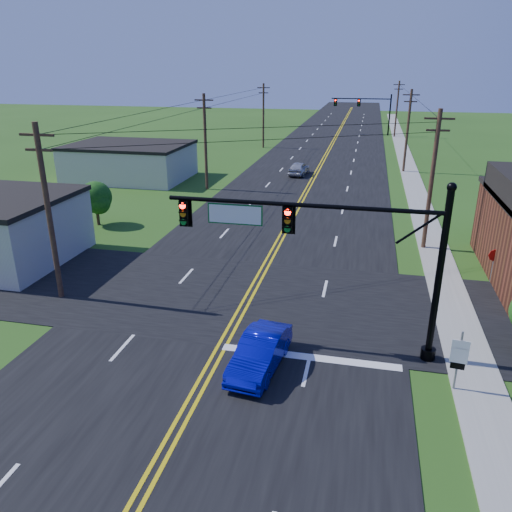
% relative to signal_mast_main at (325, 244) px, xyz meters
% --- Properties ---
extents(ground, '(260.00, 260.00, 0.00)m').
position_rel_signal_mast_main_xyz_m(ground, '(-4.34, -8.00, -4.75)').
color(ground, '#244814').
rests_on(ground, ground).
extents(road_main, '(16.00, 220.00, 0.04)m').
position_rel_signal_mast_main_xyz_m(road_main, '(-4.34, 42.00, -4.73)').
color(road_main, black).
rests_on(road_main, ground).
extents(road_cross, '(70.00, 10.00, 0.04)m').
position_rel_signal_mast_main_xyz_m(road_cross, '(-4.34, 4.00, -4.73)').
color(road_cross, black).
rests_on(road_cross, ground).
extents(sidewalk, '(2.00, 160.00, 0.08)m').
position_rel_signal_mast_main_xyz_m(sidewalk, '(6.16, 32.00, -4.71)').
color(sidewalk, gray).
rests_on(sidewalk, ground).
extents(signal_mast_main, '(11.30, 0.60, 7.48)m').
position_rel_signal_mast_main_xyz_m(signal_mast_main, '(0.00, 0.00, 0.00)').
color(signal_mast_main, black).
rests_on(signal_mast_main, ground).
extents(signal_mast_far, '(10.98, 0.60, 7.48)m').
position_rel_signal_mast_main_xyz_m(signal_mast_far, '(0.10, 72.00, -0.20)').
color(signal_mast_far, black).
rests_on(signal_mast_far, ground).
extents(cream_bldg_far, '(12.20, 9.20, 3.70)m').
position_rel_signal_mast_main_xyz_m(cream_bldg_far, '(-23.34, 30.00, -2.89)').
color(cream_bldg_far, beige).
rests_on(cream_bldg_far, ground).
extents(utility_pole_left_a, '(1.80, 0.28, 9.00)m').
position_rel_signal_mast_main_xyz_m(utility_pole_left_a, '(-13.84, 2.00, -0.03)').
color(utility_pole_left_a, '#341F18').
rests_on(utility_pole_left_a, ground).
extents(utility_pole_left_b, '(1.80, 0.28, 9.00)m').
position_rel_signal_mast_main_xyz_m(utility_pole_left_b, '(-13.84, 27.00, -0.03)').
color(utility_pole_left_b, '#341F18').
rests_on(utility_pole_left_b, ground).
extents(utility_pole_left_c, '(1.80, 0.28, 9.00)m').
position_rel_signal_mast_main_xyz_m(utility_pole_left_c, '(-13.84, 54.00, -0.03)').
color(utility_pole_left_c, '#341F18').
rests_on(utility_pole_left_c, ground).
extents(utility_pole_right_a, '(1.80, 0.28, 9.00)m').
position_rel_signal_mast_main_xyz_m(utility_pole_right_a, '(5.46, 14.00, -0.03)').
color(utility_pole_right_a, '#341F18').
rests_on(utility_pole_right_a, ground).
extents(utility_pole_right_b, '(1.80, 0.28, 9.00)m').
position_rel_signal_mast_main_xyz_m(utility_pole_right_b, '(5.46, 40.00, -0.03)').
color(utility_pole_right_b, '#341F18').
rests_on(utility_pole_right_b, ground).
extents(utility_pole_right_c, '(1.80, 0.28, 9.00)m').
position_rel_signal_mast_main_xyz_m(utility_pole_right_c, '(5.46, 70.00, -0.03)').
color(utility_pole_right_c, '#341F18').
rests_on(utility_pole_right_c, ground).
extents(tree_left, '(2.40, 2.40, 3.37)m').
position_rel_signal_mast_main_xyz_m(tree_left, '(-18.34, 14.00, -2.59)').
color(tree_left, '#341F18').
rests_on(tree_left, ground).
extents(blue_car, '(2.01, 4.47, 1.42)m').
position_rel_signal_mast_main_xyz_m(blue_car, '(-2.21, -2.20, -4.04)').
color(blue_car, '#07099F').
rests_on(blue_car, ground).
extents(distant_car, '(2.16, 4.41, 1.45)m').
position_rel_signal_mast_main_xyz_m(distant_car, '(-5.95, 35.57, -4.02)').
color(distant_car, '#ADADB2').
rests_on(distant_car, ground).
extents(route_sign, '(0.62, 0.13, 2.50)m').
position_rel_signal_mast_main_xyz_m(route_sign, '(5.22, -2.02, -3.30)').
color(route_sign, slate).
rests_on(route_sign, ground).
extents(stop_sign, '(0.70, 0.16, 1.98)m').
position_rel_signal_mast_main_xyz_m(stop_sign, '(8.66, 8.98, -3.32)').
color(stop_sign, slate).
rests_on(stop_sign, ground).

